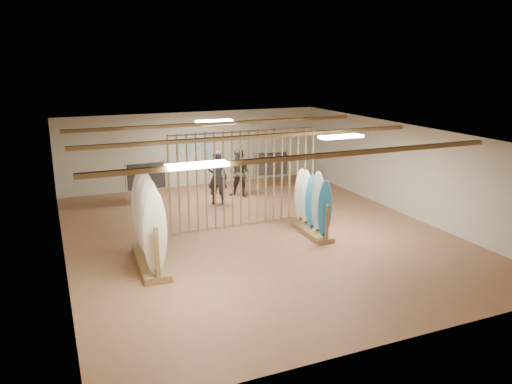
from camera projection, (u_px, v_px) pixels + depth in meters
name	position (u px, v px, depth m)	size (l,w,h in m)	color
floor	(256.00, 234.00, 13.90)	(12.00, 12.00, 0.00)	#A36F4F
ceiling	(256.00, 134.00, 13.17)	(12.00, 12.00, 0.00)	gray
wall_back	(194.00, 149.00, 18.87)	(12.00, 12.00, 0.00)	beige
wall_front	(398.00, 267.00, 8.20)	(12.00, 12.00, 0.00)	beige
wall_left	(59.00, 205.00, 11.65)	(12.00, 12.00, 0.00)	beige
wall_right	(405.00, 169.00, 15.42)	(12.00, 12.00, 0.00)	beige
ceiling_slats	(256.00, 137.00, 13.19)	(9.50, 6.12, 0.10)	olive
light_panels	(256.00, 136.00, 13.18)	(1.20, 0.35, 0.06)	white
bamboo_partition	(245.00, 179.00, 14.24)	(4.45, 0.05, 2.78)	#A58350
poster	(194.00, 144.00, 18.80)	(1.40, 0.03, 0.90)	#3798C2
rack_left	(149.00, 236.00, 11.58)	(0.70, 2.30, 2.17)	olive
rack_right	(312.00, 213.00, 13.76)	(0.58, 1.88, 1.77)	olive
clothing_rack_a	(146.00, 176.00, 16.61)	(1.32, 0.35, 1.41)	silver
clothing_rack_b	(271.00, 164.00, 18.71)	(1.26, 0.52, 1.36)	silver
shopper_a	(217.00, 174.00, 16.46)	(0.74, 0.50, 2.03)	#27282F
shopper_b	(240.00, 170.00, 17.34)	(0.92, 0.72, 1.92)	#302C25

